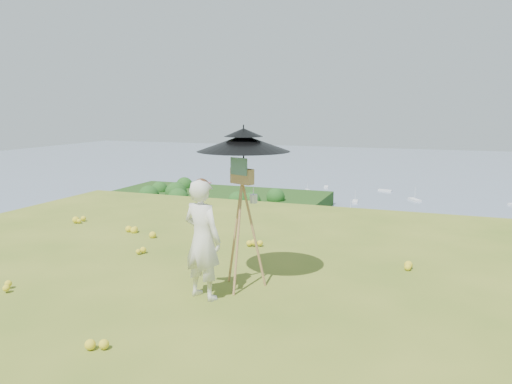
% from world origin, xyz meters
% --- Properties ---
extents(ground, '(14.00, 14.00, 0.00)m').
position_xyz_m(ground, '(0.00, 0.00, 0.00)').
color(ground, '#597321').
rests_on(ground, ground).
extents(shoreline_tier, '(170.00, 28.00, 8.00)m').
position_xyz_m(shoreline_tier, '(0.00, 75.00, -36.00)').
color(shoreline_tier, slate).
rests_on(shoreline_tier, bay_water).
extents(bay_water, '(700.00, 700.00, 0.00)m').
position_xyz_m(bay_water, '(0.00, 240.00, -34.00)').
color(bay_water, slate).
rests_on(bay_water, ground).
extents(peninsula, '(90.00, 60.00, 12.00)m').
position_xyz_m(peninsula, '(-75.00, 155.00, -29.00)').
color(peninsula, '#1D3C10').
rests_on(peninsula, bay_water).
extents(slope_trees, '(110.00, 50.00, 6.00)m').
position_xyz_m(slope_trees, '(0.00, 35.00, -15.00)').
color(slope_trees, '#194414').
rests_on(slope_trees, forest_slope).
extents(harbor_town, '(110.00, 22.00, 5.00)m').
position_xyz_m(harbor_town, '(0.00, 75.00, -29.50)').
color(harbor_town, silver).
rests_on(harbor_town, shoreline_tier).
extents(moored_boats, '(140.00, 140.00, 0.70)m').
position_xyz_m(moored_boats, '(-12.50, 161.00, -33.65)').
color(moored_boats, white).
rests_on(moored_boats, bay_water).
extents(wildflowers, '(10.00, 10.50, 0.12)m').
position_xyz_m(wildflowers, '(0.00, 0.25, 0.06)').
color(wildflowers, yellow).
rests_on(wildflowers, ground).
extents(painter, '(0.64, 0.51, 1.52)m').
position_xyz_m(painter, '(-0.35, 0.54, 0.76)').
color(painter, white).
rests_on(painter, ground).
extents(field_easel, '(0.87, 0.87, 1.75)m').
position_xyz_m(field_easel, '(-0.02, 1.05, 0.88)').
color(field_easel, '#986940').
rests_on(field_easel, ground).
extents(sun_umbrella, '(1.49, 1.49, 0.73)m').
position_xyz_m(sun_umbrella, '(-0.00, 1.08, 1.81)').
color(sun_umbrella, black).
rests_on(sun_umbrella, field_easel).
extents(painter_cap, '(0.25, 0.27, 0.10)m').
position_xyz_m(painter_cap, '(-0.35, 0.54, 1.48)').
color(painter_cap, '#D57585').
rests_on(painter_cap, painter).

